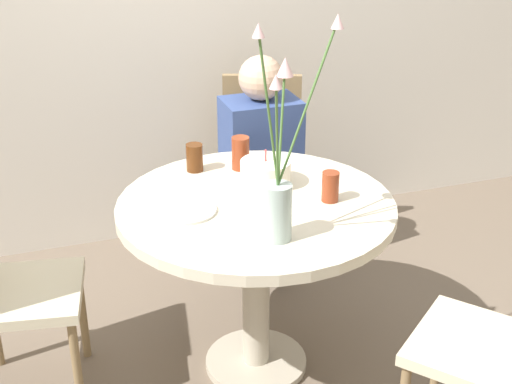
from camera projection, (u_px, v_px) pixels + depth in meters
The scene contains 11 objects.
ground_plane at pixel (256, 364), 2.85m from camera, with size 16.00×16.00×0.00m, color #6B5B4C.
dining_table at pixel (256, 234), 2.60m from camera, with size 1.00×1.00×0.72m.
chair_far_back at pixel (261, 160), 3.47m from camera, with size 0.52×0.52×0.90m.
chair_near_front at pixel (508, 334), 2.19m from camera, with size 0.56×0.56×0.90m.
birthday_cake at pixel (265, 173), 2.66m from camera, with size 0.19×0.19×0.14m.
flower_vase at pixel (280, 182), 2.22m from camera, with size 0.31×0.24×0.71m.
side_plate at pixel (186, 210), 2.47m from camera, with size 0.22×0.22×0.01m.
drink_glass_0 at pixel (195, 158), 2.78m from camera, with size 0.07×0.07×0.11m.
drink_glass_1 at pixel (330, 187), 2.53m from camera, with size 0.06×0.06×0.11m.
drink_glass_2 at pixel (241, 153), 2.80m from camera, with size 0.07×0.07×0.13m.
person_woman at pixel (261, 175), 3.33m from camera, with size 0.34×0.24×1.06m.
Camera 1 is at (-0.75, -2.17, 1.83)m, focal length 50.00 mm.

